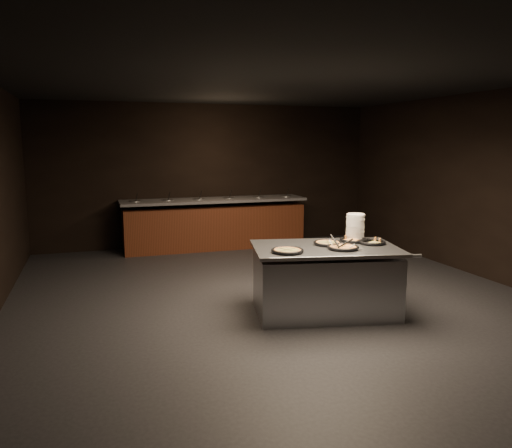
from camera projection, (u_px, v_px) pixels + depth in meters
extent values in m
cube|color=black|center=(276.00, 299.00, 6.82)|extent=(7.00, 8.00, 0.01)
cube|color=black|center=(277.00, 80.00, 6.35)|extent=(7.00, 8.00, 0.01)
cube|color=black|center=(209.00, 175.00, 10.34)|extent=(7.00, 0.01, 2.90)
cube|color=black|center=(490.00, 186.00, 7.66)|extent=(0.01, 8.00, 2.90)
cube|color=#5A2615|center=(214.00, 227.00, 10.10)|extent=(3.60, 0.75, 0.85)
cube|color=#5B5B5F|center=(214.00, 200.00, 10.01)|extent=(3.70, 0.83, 0.05)
cube|color=#36140C|center=(215.00, 246.00, 10.16)|extent=(3.60, 0.69, 0.08)
cylinder|color=#A9ACB0|center=(135.00, 203.00, 9.54)|extent=(0.22, 0.22, 0.08)
cylinder|color=#58762F|center=(135.00, 201.00, 9.53)|extent=(0.19, 0.19, 0.02)
cylinder|color=black|center=(137.00, 197.00, 9.51)|extent=(0.04, 0.10, 0.19)
cylinder|color=#A9ACB0|center=(168.00, 202.00, 9.73)|extent=(0.22, 0.22, 0.08)
cylinder|color=#58762F|center=(168.00, 200.00, 9.72)|extent=(0.19, 0.19, 0.02)
cylinder|color=black|center=(169.00, 196.00, 9.70)|extent=(0.04, 0.10, 0.19)
cylinder|color=#A9ACB0|center=(199.00, 200.00, 9.92)|extent=(0.22, 0.22, 0.08)
cylinder|color=#58762F|center=(199.00, 199.00, 9.91)|extent=(0.19, 0.19, 0.02)
cylinder|color=black|center=(200.00, 195.00, 9.89)|extent=(0.04, 0.10, 0.19)
cylinder|color=#A9ACB0|center=(229.00, 199.00, 10.11)|extent=(0.22, 0.22, 0.08)
cylinder|color=#58762F|center=(229.00, 198.00, 10.11)|extent=(0.19, 0.19, 0.02)
cylinder|color=black|center=(231.00, 194.00, 10.08)|extent=(0.04, 0.10, 0.19)
cylinder|color=#A9ACB0|center=(258.00, 198.00, 10.30)|extent=(0.22, 0.22, 0.08)
cylinder|color=#58762F|center=(258.00, 197.00, 10.30)|extent=(0.19, 0.19, 0.02)
cylinder|color=black|center=(260.00, 193.00, 10.27)|extent=(0.04, 0.10, 0.19)
cylinder|color=#A9ACB0|center=(286.00, 197.00, 10.49)|extent=(0.22, 0.22, 0.08)
cylinder|color=#58762F|center=(286.00, 196.00, 10.49)|extent=(0.19, 0.19, 0.02)
cylinder|color=black|center=(288.00, 192.00, 10.46)|extent=(0.04, 0.10, 0.19)
cube|color=#A9ACB0|center=(325.00, 283.00, 6.22)|extent=(1.86, 1.35, 0.76)
cube|color=#A9ACB0|center=(325.00, 248.00, 6.14)|extent=(1.96, 1.45, 0.04)
cylinder|color=#A9ACB0|center=(347.00, 258.00, 5.62)|extent=(1.74, 0.40, 0.04)
cylinder|color=white|center=(355.00, 227.00, 6.60)|extent=(0.24, 0.24, 0.33)
cylinder|color=black|center=(287.00, 252.00, 5.82)|extent=(0.36, 0.36, 0.01)
torus|color=black|center=(287.00, 251.00, 5.81)|extent=(0.38, 0.38, 0.04)
torus|color=#946026|center=(287.00, 250.00, 5.81)|extent=(0.32, 0.32, 0.03)
cylinder|color=tan|center=(287.00, 251.00, 5.81)|extent=(0.28, 0.28, 0.02)
cube|color=black|center=(287.00, 250.00, 5.81)|extent=(0.12, 0.25, 0.00)
cube|color=black|center=(287.00, 250.00, 5.81)|extent=(0.25, 0.12, 0.00)
cylinder|color=black|center=(328.00, 244.00, 6.26)|extent=(0.33, 0.33, 0.01)
torus|color=black|center=(328.00, 243.00, 6.26)|extent=(0.36, 0.36, 0.04)
torus|color=#946026|center=(328.00, 243.00, 6.25)|extent=(0.30, 0.30, 0.03)
cylinder|color=tan|center=(328.00, 243.00, 6.26)|extent=(0.25, 0.25, 0.02)
cube|color=black|center=(328.00, 242.00, 6.25)|extent=(0.10, 0.24, 0.00)
cube|color=black|center=(328.00, 242.00, 6.25)|extent=(0.24, 0.10, 0.00)
cylinder|color=black|center=(353.00, 241.00, 6.47)|extent=(0.33, 0.33, 0.01)
torus|color=black|center=(353.00, 240.00, 6.47)|extent=(0.35, 0.35, 0.04)
cylinder|color=black|center=(343.00, 249.00, 6.00)|extent=(0.36, 0.36, 0.01)
torus|color=black|center=(343.00, 247.00, 6.00)|extent=(0.38, 0.38, 0.04)
torus|color=#946026|center=(343.00, 247.00, 6.00)|extent=(0.32, 0.32, 0.03)
cylinder|color=#EDA956|center=(343.00, 247.00, 6.00)|extent=(0.28, 0.28, 0.02)
cube|color=black|center=(343.00, 247.00, 6.00)|extent=(0.20, 0.21, 0.00)
cube|color=black|center=(343.00, 247.00, 6.00)|extent=(0.21, 0.20, 0.00)
cylinder|color=black|center=(372.00, 243.00, 6.32)|extent=(0.31, 0.31, 0.01)
torus|color=black|center=(372.00, 242.00, 6.31)|extent=(0.34, 0.34, 0.04)
cube|color=#A9ACB0|center=(328.00, 244.00, 6.17)|extent=(0.10, 0.12, 0.00)
cylinder|color=black|center=(335.00, 240.00, 6.01)|extent=(0.03, 0.20, 0.12)
cylinder|color=#A9ACB0|center=(331.00, 243.00, 6.09)|extent=(0.02, 0.11, 0.08)
cube|color=#A9ACB0|center=(357.00, 249.00, 5.92)|extent=(0.11, 0.09, 0.00)
cylinder|color=black|center=(345.00, 243.00, 5.88)|extent=(0.19, 0.04, 0.12)
cylinder|color=#A9ACB0|center=(351.00, 247.00, 5.90)|extent=(0.10, 0.02, 0.07)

